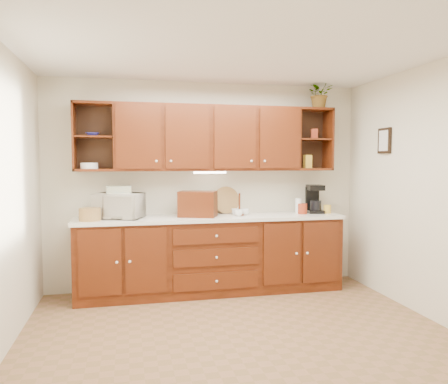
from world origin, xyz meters
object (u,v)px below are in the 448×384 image
coffee_maker (314,199)px  potted_plant (320,94)px  microwave (119,206)px  bread_box (198,204)px

coffee_maker → potted_plant: potted_plant is taller
microwave → bread_box: bread_box is taller
microwave → coffee_maker: bearing=21.4°
bread_box → coffee_maker: coffee_maker is taller
bread_box → potted_plant: bearing=25.4°
bread_box → coffee_maker: size_ratio=1.21×
microwave → potted_plant: size_ratio=1.45×
coffee_maker → potted_plant: bearing=29.6°
microwave → potted_plant: potted_plant is taller
bread_box → coffee_maker: (1.55, 0.09, 0.02)m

